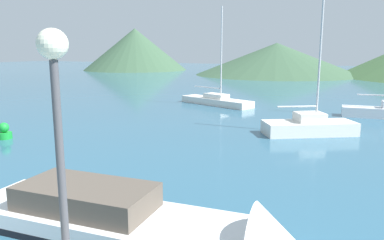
# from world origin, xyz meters

# --- Properties ---
(streetlamp) EXTENTS (0.43, 0.43, 4.46)m
(streetlamp) POSITION_xyz_m (4.94, 0.23, 4.02)
(streetlamp) COLOR #4C4C51
(streetlamp) RESTS_ON dock
(motorboat_near) EXTENTS (9.55, 2.84, 2.24)m
(motorboat_near) POSITION_xyz_m (4.01, 3.94, 0.38)
(motorboat_near) COLOR white
(motorboat_near) RESTS_ON ground_plane
(sailboat_inner) EXTENTS (5.49, 4.31, 8.24)m
(sailboat_inner) POSITION_xyz_m (6.33, 18.50, 0.51)
(sailboat_inner) COLOR white
(sailboat_inner) RESTS_ON ground_plane
(sailboat_middle) EXTENTS (7.37, 4.28, 8.50)m
(sailboat_middle) POSITION_xyz_m (-2.80, 27.42, 0.42)
(sailboat_middle) COLOR white
(sailboat_middle) RESTS_ON ground_plane
(buoy_marker) EXTENTS (0.79, 0.79, 0.91)m
(buoy_marker) POSITION_xyz_m (-8.97, 10.43, 0.37)
(buoy_marker) COLOR green
(buoy_marker) RESTS_ON ground_plane
(hill_west) EXTENTS (24.77, 24.77, 9.89)m
(hill_west) POSITION_xyz_m (-41.47, 74.58, 4.94)
(hill_west) COLOR #38563D
(hill_west) RESTS_ON ground_plane
(hill_central) EXTENTS (31.52, 31.52, 6.16)m
(hill_central) POSITION_xyz_m (-6.43, 70.46, 3.08)
(hill_central) COLOR #38563D
(hill_central) RESTS_ON ground_plane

